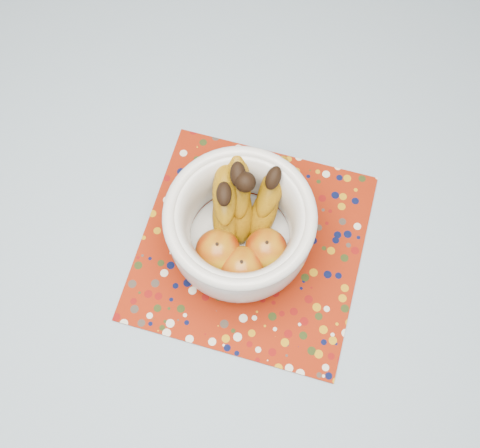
{
  "coord_description": "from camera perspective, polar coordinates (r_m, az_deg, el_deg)",
  "views": [
    {
      "loc": [
        0.08,
        -0.27,
        1.64
      ],
      "look_at": [
        0.07,
        0.03,
        0.84
      ],
      "focal_mm": 42.0,
      "sensor_mm": 36.0,
      "label": 1
    }
  ],
  "objects": [
    {
      "name": "table",
      "position": [
        1.0,
        -4.28,
        -4.96
      ],
      "size": [
        1.2,
        1.2,
        0.75
      ],
      "color": "brown",
      "rests_on": "ground"
    },
    {
      "name": "fruit_bowl",
      "position": [
        0.85,
        0.23,
        0.15
      ],
      "size": [
        0.22,
        0.23,
        0.17
      ],
      "color": "silver",
      "rests_on": "placemat"
    },
    {
      "name": "tablecloth",
      "position": [
        0.93,
        -4.64,
        -3.59
      ],
      "size": [
        1.32,
        1.32,
        0.01
      ],
      "primitive_type": "cube",
      "color": "#6285A3",
      "rests_on": "table"
    },
    {
      "name": "placemat",
      "position": [
        0.92,
        1.14,
        -2.26
      ],
      "size": [
        0.43,
        0.43,
        0.0
      ],
      "primitive_type": "cube",
      "rotation": [
        0.0,
        0.0,
        -0.24
      ],
      "color": "maroon",
      "rests_on": "tablecloth"
    }
  ]
}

